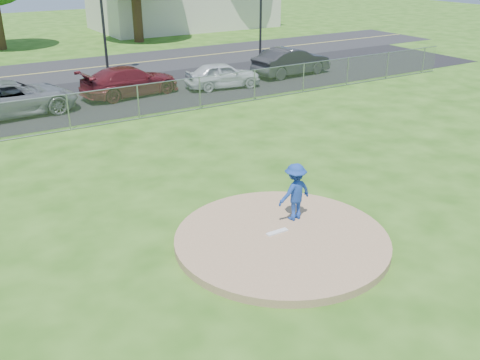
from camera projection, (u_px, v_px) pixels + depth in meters
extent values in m
plane|color=#265312|center=(135.00, 135.00, 21.32)|extent=(120.00, 120.00, 0.00)
cylinder|color=#9B7755|center=(282.00, 239.00, 13.47)|extent=(5.40, 5.40, 0.20)
cube|color=white|center=(277.00, 232.00, 13.57)|extent=(0.60, 0.15, 0.04)
cube|color=gray|center=(116.00, 106.00, 22.58)|extent=(40.00, 0.06, 1.50)
cube|color=black|center=(86.00, 99.00, 26.39)|extent=(50.00, 8.00, 0.01)
cube|color=#232326|center=(49.00, 72.00, 32.25)|extent=(60.00, 7.00, 0.01)
cube|color=beige|center=(184.00, 5.00, 50.10)|extent=(16.00, 9.00, 4.00)
cylinder|color=#352313|center=(137.00, 12.00, 41.93)|extent=(0.76, 0.76, 4.55)
cylinder|color=#362313|center=(237.00, 5.00, 49.65)|extent=(0.74, 0.74, 4.20)
cylinder|color=black|center=(103.00, 25.00, 31.02)|extent=(0.16, 0.16, 5.60)
cylinder|color=black|center=(261.00, 14.00, 36.32)|extent=(0.16, 0.16, 5.60)
imported|color=#1B3D97|center=(295.00, 192.00, 14.00)|extent=(1.06, 0.67, 1.56)
imported|color=slate|center=(13.00, 98.00, 23.60)|extent=(5.71, 2.93, 1.54)
imported|color=#5B161D|center=(130.00, 81.00, 26.82)|extent=(5.26, 2.68, 1.46)
imported|color=silver|center=(223.00, 75.00, 28.36)|extent=(4.18, 2.20, 1.36)
imported|color=#242426|center=(291.00, 61.00, 31.20)|extent=(4.93, 2.07, 1.58)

